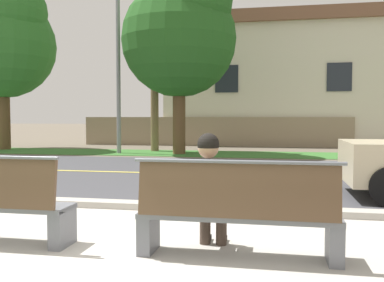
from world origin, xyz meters
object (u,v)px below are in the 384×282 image
Objects in this scene: bench_right at (237,214)px; shade_tree_far_left at (4,38)px; seated_person_grey at (210,189)px; shade_tree_left at (182,31)px; streetlamp at (120,40)px.

bench_right is 0.27× the size of shade_tree_far_left.
bench_right is 1.59× the size of seated_person_grey.
shade_tree_left is (7.90, -0.82, -0.15)m from shade_tree_far_left.
shade_tree_far_left reaches higher than bench_right.
shade_tree_far_left is at bearing 172.69° from streetlamp.
shade_tree_far_left is at bearing 131.11° from bench_right.
shade_tree_far_left is at bearing 174.09° from shade_tree_left.
streetlamp is at bearing -7.31° from shade_tree_far_left.
streetlamp is 1.05× the size of shade_tree_far_left.
bench_right is 0.41m from seated_person_grey.
seated_person_grey is 13.39m from streetlamp.
shade_tree_far_left reaches higher than shade_tree_left.
shade_tree_left reaches higher than bench_right.
shade_tree_left is at bearing -5.91° from shade_tree_far_left.
shade_tree_left reaches higher than seated_person_grey.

